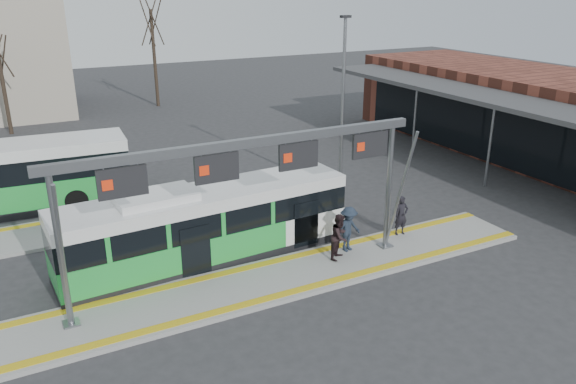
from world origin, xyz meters
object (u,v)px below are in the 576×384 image
hero_bus (206,226)px  passenger_a (401,215)px  passenger_b (340,236)px  passenger_c (348,229)px  gantry (250,169)px

hero_bus → passenger_a: hero_bus is taller
passenger_b → passenger_c: bearing=-4.0°
passenger_b → passenger_c: 0.76m
gantry → hero_bus: 3.92m
hero_bus → passenger_b: hero_bus is taller
gantry → hero_bus: size_ratio=1.14×
gantry → passenger_a: (7.11, 0.69, -3.30)m
hero_bus → gantry: bearing=-75.9°
gantry → passenger_b: (3.65, 0.02, -3.25)m
hero_bus → passenger_b: 5.13m
gantry → passenger_b: size_ratio=7.20×
hero_bus → passenger_c: size_ratio=6.20×
gantry → passenger_b: gantry is taller
passenger_a → gantry: bearing=-169.8°
hero_bus → passenger_c: bearing=-26.0°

